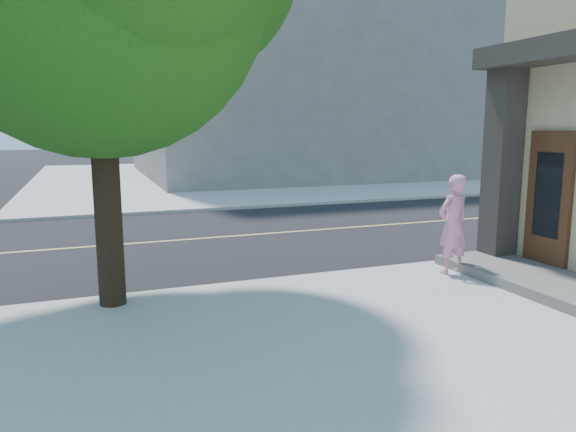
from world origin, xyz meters
name	(u,v)px	position (x,y,z in m)	size (l,w,h in m)	color
road_ew	(8,253)	(0.00, 4.50, 0.01)	(140.00, 9.00, 0.01)	black
sidewalk_ne	(289,174)	(13.50, 21.50, 0.06)	(29.00, 25.00, 0.12)	#ADADAD
filler_ne	(294,57)	(14.00, 22.00, 7.12)	(18.00, 16.00, 14.00)	slate
man_on_phone	(453,224)	(8.25, -0.90, 1.07)	(0.69, 0.45, 1.89)	pink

